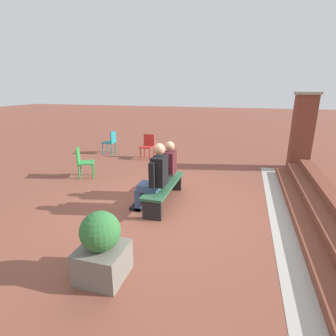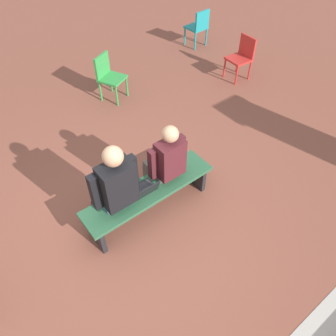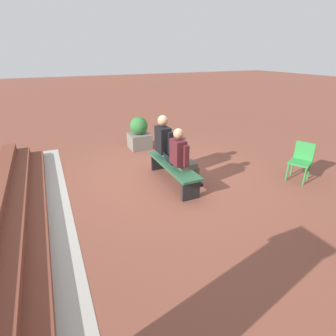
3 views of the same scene
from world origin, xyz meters
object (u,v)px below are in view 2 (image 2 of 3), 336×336
object	(u,v)px
bench	(149,194)
laptop	(145,189)
person_student	(165,161)
person_adult	(113,186)
plastic_chair_foreground	(242,55)
plastic_chair_mid_courtyard	(198,26)
plastic_chair_far_right	(108,75)

from	to	relation	value
bench	laptop	world-z (taller)	laptop
person_student	person_adult	size ratio (longest dim) A/B	0.93
person_adult	person_student	bearing A→B (deg)	179.52
bench	plastic_chair_foreground	size ratio (longest dim) A/B	2.14
laptop	plastic_chair_mid_courtyard	distance (m)	5.07
bench	person_adult	size ratio (longest dim) A/B	1.27
plastic_chair_foreground	bench	bearing A→B (deg)	25.62
plastic_chair_far_right	plastic_chair_foreground	bearing A→B (deg)	158.20
bench	person_student	distance (m)	0.47
person_adult	plastic_chair_far_right	world-z (taller)	person_adult
person_adult	plastic_chair_foreground	distance (m)	4.26
person_student	person_adult	bearing A→B (deg)	-0.48
laptop	bench	bearing A→B (deg)	-169.99
laptop	plastic_chair_far_right	distance (m)	2.90
plastic_chair_mid_courtyard	person_student	bearing A→B (deg)	42.88
person_student	plastic_chair_mid_courtyard	size ratio (longest dim) A/B	1.56
bench	plastic_chair_foreground	distance (m)	3.89
person_student	plastic_chair_far_right	distance (m)	2.71
laptop	plastic_chair_far_right	xyz separation A→B (m)	(-1.08, -2.69, -0.02)
person_student	person_adult	distance (m)	0.75
plastic_chair_far_right	plastic_chair_foreground	distance (m)	2.68
bench	laptop	size ratio (longest dim) A/B	5.63
person_student	laptop	bearing A→B (deg)	11.59
person_adult	plastic_chair_far_right	xyz separation A→B (m)	(-1.45, -2.61, -0.27)
person_adult	plastic_chair_foreground	bearing A→B (deg)	-157.78
person_adult	laptop	bearing A→B (deg)	167.16
person_student	plastic_chair_mid_courtyard	world-z (taller)	person_student
laptop	person_adult	bearing A→B (deg)	-12.84
person_student	laptop	xyz separation A→B (m)	(0.38, 0.08, -0.20)
plastic_chair_far_right	person_adult	bearing A→B (deg)	60.92
person_student	plastic_chair_mid_courtyard	xyz separation A→B (m)	(-3.47, -3.22, -0.22)
person_adult	plastic_chair_mid_courtyard	xyz separation A→B (m)	(-4.21, -3.22, -0.27)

